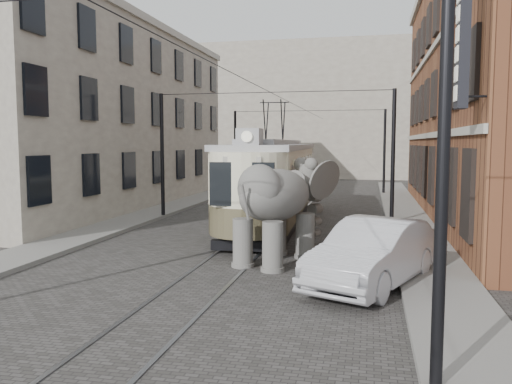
# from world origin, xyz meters

# --- Properties ---
(ground) EXTENTS (120.00, 120.00, 0.00)m
(ground) POSITION_xyz_m (0.00, 0.00, 0.00)
(ground) COLOR #423F3D
(tram_rails) EXTENTS (1.54, 80.00, 0.02)m
(tram_rails) POSITION_xyz_m (0.00, 0.00, 0.01)
(tram_rails) COLOR slate
(tram_rails) RESTS_ON ground
(sidewalk_right) EXTENTS (2.00, 60.00, 0.15)m
(sidewalk_right) POSITION_xyz_m (6.00, 0.00, 0.07)
(sidewalk_right) COLOR slate
(sidewalk_right) RESTS_ON ground
(sidewalk_left) EXTENTS (2.00, 60.00, 0.15)m
(sidewalk_left) POSITION_xyz_m (-6.50, 0.00, 0.07)
(sidewalk_left) COLOR slate
(sidewalk_left) RESTS_ON ground
(stucco_building) EXTENTS (7.00, 24.00, 10.00)m
(stucco_building) POSITION_xyz_m (-11.00, 10.00, 5.00)
(stucco_building) COLOR gray
(stucco_building) RESTS_ON ground
(distant_block) EXTENTS (28.00, 10.00, 14.00)m
(distant_block) POSITION_xyz_m (0.00, 40.00, 7.00)
(distant_block) COLOR gray
(distant_block) RESTS_ON ground
(catenary) EXTENTS (11.00, 30.20, 6.00)m
(catenary) POSITION_xyz_m (-0.20, 5.00, 3.00)
(catenary) COLOR black
(catenary) RESTS_ON ground
(tram) EXTENTS (3.52, 14.00, 5.51)m
(tram) POSITION_xyz_m (-0.02, 5.57, 2.75)
(tram) COLOR beige
(tram) RESTS_ON ground
(elephant) EXTENTS (4.50, 5.89, 3.19)m
(elephant) POSITION_xyz_m (1.42, -2.17, 1.60)
(elephant) COLOR #65625E
(elephant) RESTS_ON ground
(parked_car) EXTENTS (3.65, 5.41, 1.68)m
(parked_car) POSITION_xyz_m (4.35, -4.16, 0.84)
(parked_car) COLOR #B1B0B5
(parked_car) RESTS_ON ground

